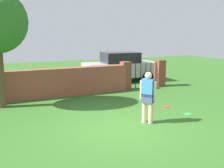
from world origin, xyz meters
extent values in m
plane|color=#336623|center=(0.00, 0.00, 0.00)|extent=(40.00, 40.00, 0.00)
cube|color=brown|center=(-1.50, 4.85, 0.63)|extent=(8.14, 0.50, 1.26)
cylinder|color=beige|center=(0.87, 0.20, 0.42)|extent=(0.14, 0.14, 0.85)
cylinder|color=beige|center=(1.00, 0.02, 0.42)|extent=(0.14, 0.14, 0.85)
cube|color=#3F4C72|center=(0.93, 0.11, 0.80)|extent=(0.39, 0.42, 0.28)
cube|color=#3372BF|center=(0.93, 0.11, 1.12)|extent=(0.39, 0.42, 0.55)
sphere|color=beige|center=(0.93, 0.11, 1.51)|extent=(0.22, 0.22, 0.22)
cylinder|color=beige|center=(0.81, 0.29, 1.05)|extent=(0.09, 0.09, 0.58)
cylinder|color=beige|center=(1.06, -0.08, 1.05)|extent=(0.09, 0.09, 0.58)
cube|color=brown|center=(2.67, 4.85, 0.70)|extent=(0.44, 0.44, 1.40)
cube|color=brown|center=(4.74, 4.85, 0.70)|extent=(0.44, 0.44, 1.40)
cylinder|color=black|center=(2.94, 4.85, 0.65)|extent=(0.04, 0.04, 1.30)
cylinder|color=black|center=(3.25, 4.85, 0.65)|extent=(0.04, 0.04, 1.30)
cylinder|color=black|center=(3.55, 4.85, 0.65)|extent=(0.04, 0.04, 1.30)
cylinder|color=black|center=(3.86, 4.85, 0.65)|extent=(0.04, 0.04, 1.30)
cylinder|color=black|center=(4.16, 4.85, 0.65)|extent=(0.04, 0.04, 1.30)
cylinder|color=black|center=(4.47, 4.85, 0.65)|extent=(0.04, 0.04, 1.30)
cube|color=#B7B7BC|center=(3.43, 6.95, 0.72)|extent=(4.32, 2.03, 0.80)
cube|color=#1E2328|center=(3.43, 6.95, 1.42)|extent=(2.11, 1.65, 0.60)
cylinder|color=black|center=(4.86, 7.69, 0.32)|extent=(0.66, 0.27, 0.64)
cylinder|color=black|center=(4.73, 6.00, 0.32)|extent=(0.66, 0.27, 0.64)
cylinder|color=black|center=(2.14, 7.91, 0.32)|extent=(0.66, 0.27, 0.64)
cylinder|color=black|center=(2.00, 6.21, 0.32)|extent=(0.66, 0.27, 0.64)
cylinder|color=green|center=(2.70, 0.24, 0.01)|extent=(0.27, 0.27, 0.02)
cylinder|color=red|center=(2.57, 1.36, 0.01)|extent=(0.27, 0.27, 0.02)
camera|label=1|loc=(-3.42, -6.57, 2.77)|focal=42.01mm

